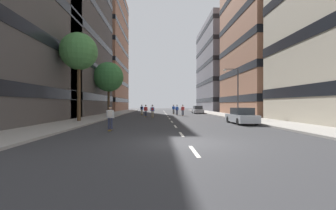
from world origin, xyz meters
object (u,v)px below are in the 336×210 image
(skater_3, at_px, (142,109))
(skater_6, at_px, (110,116))
(skater_1, at_px, (152,110))
(skater_0, at_px, (177,109))
(streetlamp_right, at_px, (235,87))
(skater_4, at_px, (174,109))
(street_tree_near, at_px, (79,52))
(skater_5, at_px, (146,110))
(skater_2, at_px, (183,110))
(street_tree_mid, at_px, (109,77))
(parked_car_mid, at_px, (242,116))
(parked_car_near, at_px, (198,110))

(skater_3, bearing_deg, skater_6, -90.91)
(skater_1, distance_m, skater_3, 9.37)
(skater_0, distance_m, skater_3, 6.62)
(streetlamp_right, xyz_separation_m, skater_6, (-13.62, -13.97, -3.12))
(skater_0, relative_size, skater_4, 1.00)
(street_tree_near, distance_m, skater_1, 12.27)
(skater_0, height_order, skater_5, same)
(skater_2, xyz_separation_m, skater_5, (-5.74, -2.43, 0.00))
(street_tree_mid, height_order, skater_6, street_tree_mid)
(street_tree_near, relative_size, skater_3, 5.08)
(skater_5, bearing_deg, skater_0, 40.15)
(street_tree_near, bearing_deg, skater_0, 51.26)
(parked_car_mid, relative_size, streetlamp_right, 0.68)
(streetlamp_right, height_order, skater_2, streetlamp_right)
(streetlamp_right, height_order, skater_6, streetlamp_right)
(street_tree_mid, bearing_deg, street_tree_near, -90.00)
(skater_6, bearing_deg, skater_5, 85.21)
(parked_car_mid, height_order, skater_2, skater_2)
(streetlamp_right, relative_size, skater_2, 3.65)
(parked_car_mid, relative_size, skater_0, 2.47)
(parked_car_near, distance_m, streetlamp_right, 15.83)
(parked_car_mid, bearing_deg, parked_car_near, 90.00)
(skater_0, xyz_separation_m, skater_3, (-6.06, 2.68, 0.03))
(skater_1, bearing_deg, skater_0, 58.67)
(parked_car_mid, distance_m, skater_6, 12.31)
(parked_car_near, distance_m, skater_4, 5.45)
(skater_2, bearing_deg, parked_car_mid, -75.04)
(street_tree_near, height_order, skater_1, street_tree_near)
(street_tree_mid, relative_size, skater_5, 4.83)
(parked_car_mid, relative_size, street_tree_mid, 0.51)
(skater_3, xyz_separation_m, skater_5, (1.09, -6.87, -0.03))
(street_tree_near, xyz_separation_m, skater_2, (12.04, 12.28, -6.25))
(skater_5, xyz_separation_m, skater_6, (-1.47, -17.59, 0.03))
(street_tree_mid, relative_size, skater_4, 4.83)
(skater_1, xyz_separation_m, skater_3, (-2.14, 9.12, 0.00))
(parked_car_mid, bearing_deg, street_tree_near, 170.71)
(parked_car_near, relative_size, streetlamp_right, 0.68)
(streetlamp_right, height_order, skater_4, streetlamp_right)
(street_tree_mid, bearing_deg, parked_car_near, 25.45)
(skater_1, bearing_deg, street_tree_mid, 139.58)
(skater_1, height_order, skater_6, same)
(parked_car_near, xyz_separation_m, street_tree_near, (-16.02, -21.49, 6.54))
(skater_3, bearing_deg, skater_1, -76.80)
(skater_4, relative_size, skater_5, 1.00)
(street_tree_near, relative_size, skater_4, 5.08)
(streetlamp_right, bearing_deg, skater_0, 132.56)
(parked_car_mid, xyz_separation_m, skater_0, (-4.75, 16.66, 0.29))
(skater_0, bearing_deg, street_tree_mid, -179.10)
(streetlamp_right, height_order, skater_5, streetlamp_right)
(street_tree_mid, relative_size, skater_3, 4.83)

